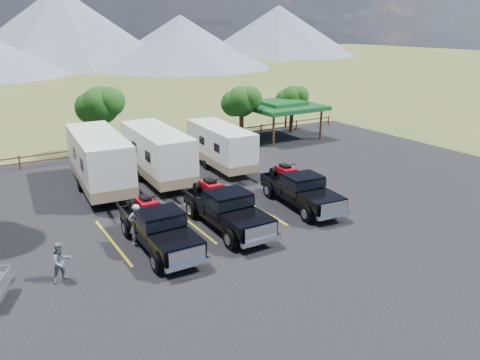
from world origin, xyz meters
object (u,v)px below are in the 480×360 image
rig_right (300,189)px  person_b (61,262)px  pavilion (281,106)px  rig_center (226,208)px  trailer_left (99,161)px  rig_left (159,227)px  trailer_right (221,147)px  person_a (136,224)px  trailer_center (157,154)px

rig_right → person_b: (-12.85, -1.48, -0.16)m
pavilion → rig_center: 19.86m
trailer_left → rig_left: bearing=-84.8°
rig_right → person_b: 12.94m
rig_left → trailer_left: (-0.06, 9.03, 0.81)m
rig_center → pavilion: bearing=47.5°
rig_left → rig_center: 3.65m
rig_left → rig_right: bearing=5.8°
rig_right → rig_left: bearing=-169.6°
rig_right → trailer_right: size_ratio=0.74×
trailer_left → person_a: bearing=-90.1°
rig_right → rig_center: bearing=-170.0°
rig_left → rig_right: (8.52, 0.72, 0.01)m
person_a → rig_center: bearing=173.4°
rig_right → trailer_center: trailer_center is taller
pavilion → person_b: size_ratio=3.80×
trailer_center → trailer_right: bearing=4.4°
rig_right → person_a: bearing=-174.9°
pavilion → trailer_left: bearing=-162.1°
rig_center → trailer_right: trailer_right is taller
rig_left → person_b: size_ratio=3.73×
person_a → person_b: bearing=22.9°
person_a → person_b: (-3.57, -1.56, -0.16)m
pavilion → trailer_center: bearing=-157.6°
person_b → rig_right: bearing=-7.6°
rig_left → person_b: 4.40m
rig_right → trailer_left: trailer_left is taller
trailer_left → person_b: bearing=-108.8°
rig_left → person_b: (-4.33, -0.76, -0.16)m
rig_left → trailer_center: trailer_center is taller
trailer_right → person_a: size_ratio=4.35×
trailer_left → rig_center: bearing=-62.2°
rig_center → trailer_left: (-3.69, 8.69, 0.77)m
rig_left → rig_right: size_ratio=0.97×
trailer_left → person_a: trailer_left is taller
rig_left → rig_center: bearing=6.4°
rig_center → rig_right: (4.89, 0.37, -0.04)m
rig_center → person_a: bearing=175.4°
pavilion → rig_center: (-13.68, -14.29, -1.73)m
trailer_left → person_a: 8.31m
person_b → rig_left: bearing=-4.2°
person_a → person_b: 3.90m
rig_right → person_a: 9.28m
person_b → pavilion: bearing=21.3°
trailer_left → person_b: 10.73m
trailer_center → rig_center: bearing=-87.1°
trailer_left → trailer_right: trailer_left is taller
rig_right → trailer_right: trailer_right is taller
trailer_right → rig_center: bearing=-114.4°
trailer_center → trailer_right: 4.69m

